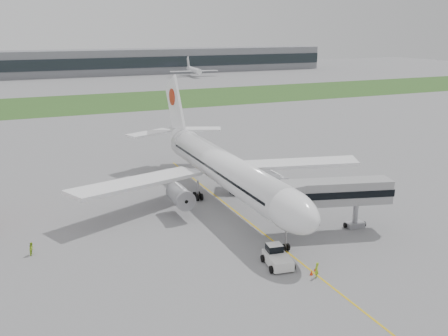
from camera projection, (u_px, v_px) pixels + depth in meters
name	position (u px, v px, depth m)	size (l,w,h in m)	color
ground	(235.00, 211.00, 74.49)	(600.00, 600.00, 0.00)	gray
apron_markings	(249.00, 222.00, 70.07)	(70.00, 70.00, 0.04)	gold
grass_strip	(97.00, 103.00, 180.38)	(600.00, 50.00, 0.02)	#315A21
terminal_building	(62.00, 63.00, 275.44)	(320.00, 22.30, 14.00)	gray
airliner	(222.00, 166.00, 77.24)	(48.13, 53.95, 17.88)	white
pushback_tug	(277.00, 257.00, 57.37)	(3.39, 4.57, 2.19)	silver
jet_bridge	(330.00, 193.00, 65.79)	(15.76, 7.04, 7.21)	gray
safety_cone_left	(311.00, 273.00, 55.21)	(0.39, 0.39, 0.54)	#F1350C
safety_cone_right	(316.00, 268.00, 56.13)	(0.44, 0.44, 0.61)	#F1350C
ground_crew_near	(317.00, 270.00, 54.54)	(0.64, 0.42, 1.76)	#9CCC22
ground_crew_far	(32.00, 249.00, 59.96)	(0.78, 0.61, 1.60)	#95C621
distant_aircraft_right	(194.00, 76.00, 275.85)	(26.69, 23.55, 10.21)	white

